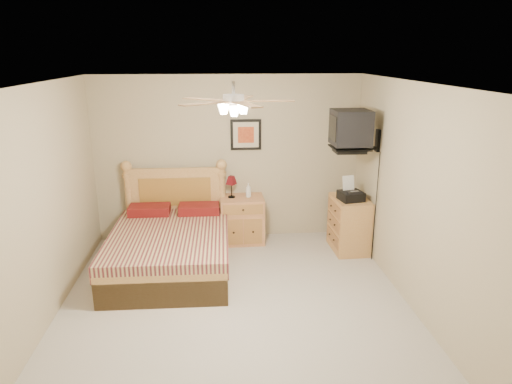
{
  "coord_description": "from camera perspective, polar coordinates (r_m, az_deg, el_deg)",
  "views": [
    {
      "loc": [
        -0.17,
        -4.52,
        2.79
      ],
      "look_at": [
        0.31,
        0.9,
        1.13
      ],
      "focal_mm": 32.0,
      "sensor_mm": 36.0,
      "label": 1
    }
  ],
  "objects": [
    {
      "name": "magazine_upper",
      "position": [
        6.89,
        10.89,
        0.15
      ],
      "size": [
        0.27,
        0.32,
        0.02
      ],
      "primitive_type": "imported",
      "rotation": [
        0.0,
        0.0,
        0.24
      ],
      "color": "tan",
      "rests_on": "magazine_lower"
    },
    {
      "name": "wall_back",
      "position": [
        6.95,
        -3.5,
        4.15
      ],
      "size": [
        4.0,
        0.04,
        2.5
      ],
      "primitive_type": "cube",
      "color": "tan",
      "rests_on": "ground"
    },
    {
      "name": "bed",
      "position": [
        6.07,
        -10.86,
        -4.05
      ],
      "size": [
        1.54,
        2.01,
        1.28
      ],
      "primitive_type": null,
      "rotation": [
        0.0,
        0.0,
        -0.02
      ],
      "color": "#BA8546",
      "rests_on": "ground"
    },
    {
      "name": "wall_right",
      "position": [
        5.24,
        19.67,
        -1.12
      ],
      "size": [
        0.04,
        4.5,
        2.5
      ],
      "primitive_type": "cube",
      "color": "tan",
      "rests_on": "ground"
    },
    {
      "name": "lotion_bottle",
      "position": [
        6.85,
        -0.96,
        0.23
      ],
      "size": [
        0.1,
        0.1,
        0.22
      ],
      "primitive_type": "imported",
      "rotation": [
        0.0,
        0.0,
        -0.28
      ],
      "color": "white",
      "rests_on": "nightstand"
    },
    {
      "name": "table_lamp",
      "position": [
        6.82,
        -3.09,
        0.66
      ],
      "size": [
        0.22,
        0.22,
        0.33
      ],
      "primitive_type": null,
      "rotation": [
        0.0,
        0.0,
        0.24
      ],
      "color": "#530B10",
      "rests_on": "nightstand"
    },
    {
      "name": "ceiling",
      "position": [
        4.53,
        -2.96,
        13.29
      ],
      "size": [
        4.0,
        4.5,
        0.04
      ],
      "primitive_type": "cube",
      "color": "white",
      "rests_on": "ground"
    },
    {
      "name": "nightstand",
      "position": [
        6.98,
        -1.76,
        -3.45
      ],
      "size": [
        0.66,
        0.5,
        0.71
      ],
      "primitive_type": "cube",
      "rotation": [
        0.0,
        0.0,
        0.02
      ],
      "color": "#AE7348",
      "rests_on": "ground"
    },
    {
      "name": "dresser",
      "position": [
        6.81,
        11.56,
        -3.96
      ],
      "size": [
        0.49,
        0.69,
        0.79
      ],
      "primitive_type": "cube",
      "rotation": [
        0.0,
        0.0,
        0.03
      ],
      "color": "#B37637",
      "rests_on": "ground"
    },
    {
      "name": "magazine_lower",
      "position": [
        6.9,
        10.91,
        -0.04
      ],
      "size": [
        0.29,
        0.34,
        0.03
      ],
      "primitive_type": "imported",
      "rotation": [
        0.0,
        0.0,
        0.35
      ],
      "color": "beige",
      "rests_on": "dresser"
    },
    {
      "name": "wall_left",
      "position": [
        5.12,
        -25.74,
        -2.29
      ],
      "size": [
        0.04,
        4.5,
        2.5
      ],
      "primitive_type": "cube",
      "color": "tan",
      "rests_on": "ground"
    },
    {
      "name": "wall_tv",
      "position": [
        6.24,
        13.07,
        7.52
      ],
      "size": [
        0.56,
        0.46,
        0.58
      ],
      "primitive_type": null,
      "color": "black",
      "rests_on": "wall_right"
    },
    {
      "name": "floor",
      "position": [
        5.32,
        -2.53,
        -14.7
      ],
      "size": [
        4.5,
        4.5,
        0.0
      ],
      "primitive_type": "plane",
      "color": "#ACA59B",
      "rests_on": "ground"
    },
    {
      "name": "wall_front",
      "position": [
        2.75,
        -0.7,
        -17.13
      ],
      "size": [
        4.0,
        0.04,
        2.5
      ],
      "primitive_type": "cube",
      "color": "tan",
      "rests_on": "ground"
    },
    {
      "name": "ceiling_fan",
      "position": [
        4.34,
        -2.83,
        11.28
      ],
      "size": [
        1.14,
        1.14,
        0.28
      ],
      "primitive_type": null,
      "color": "silver",
      "rests_on": "ceiling"
    },
    {
      "name": "framed_picture",
      "position": [
        6.86,
        -1.28,
        7.18
      ],
      "size": [
        0.46,
        0.04,
        0.46
      ],
      "primitive_type": "cube",
      "color": "black",
      "rests_on": "wall_back"
    },
    {
      "name": "fax_machine",
      "position": [
        6.55,
        11.83,
        0.38
      ],
      "size": [
        0.37,
        0.39,
        0.33
      ],
      "primitive_type": null,
      "rotation": [
        0.0,
        0.0,
        0.2
      ],
      "color": "black",
      "rests_on": "dresser"
    }
  ]
}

